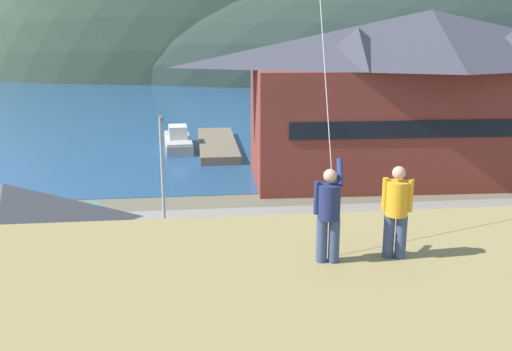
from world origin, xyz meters
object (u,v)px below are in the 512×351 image
object	(u,v)px
storage_shed_near_lot	(10,240)
parked_car_back_row_left	(259,326)
parking_light_pole	(162,169)
person_companion	(397,209)
person_kite_flyer	(329,212)
harbor_lodge	(426,92)
moored_boat_wharfside	(178,141)
parked_car_back_row_right	(386,233)
parked_car_mid_row_far	(502,286)
wharf_dock	(217,145)

from	to	relation	value
storage_shed_near_lot	parked_car_back_row_left	distance (m)	10.88
parking_light_pole	person_companion	xyz separation A→B (m)	(5.19, -18.91, 3.88)
parking_light_pole	person_kite_flyer	size ratio (longest dim) A/B	3.37
harbor_lodge	moored_boat_wharfside	size ratio (longest dim) A/B	3.63
moored_boat_wharfside	parked_car_back_row_right	bearing A→B (deg)	-67.56
parked_car_back_row_left	parked_car_mid_row_far	bearing A→B (deg)	11.29
moored_boat_wharfside	parked_car_back_row_left	size ratio (longest dim) A/B	1.63
person_kite_flyer	parked_car_back_row_left	bearing A→B (deg)	92.45
parked_car_mid_row_far	harbor_lodge	bearing A→B (deg)	77.07
parked_car_back_row_right	person_companion	xyz separation A→B (m)	(-5.46, -15.72, 6.57)
harbor_lodge	moored_boat_wharfside	world-z (taller)	harbor_lodge
harbor_lodge	person_kite_flyer	size ratio (longest dim) A/B	13.67
parked_car_mid_row_far	parking_light_pole	distance (m)	16.39
wharf_dock	moored_boat_wharfside	xyz separation A→B (m)	(-3.43, 0.18, 0.37)
parked_car_back_row_right	person_kite_flyer	size ratio (longest dim) A/B	2.30
moored_boat_wharfside	person_companion	size ratio (longest dim) A/B	4.02
moored_boat_wharfside	parked_car_mid_row_far	bearing A→B (deg)	-67.46
harbor_lodge	parked_car_back_row_right	xyz separation A→B (m)	(-7.02, -13.27, -5.09)
parked_car_back_row_right	storage_shed_near_lot	bearing A→B (deg)	-170.50
wharf_dock	parking_light_pole	size ratio (longest dim) A/B	2.05
parked_car_back_row_right	parked_car_mid_row_far	xyz separation A→B (m)	(2.58, -6.10, 0.00)
wharf_dock	parked_car_back_row_left	bearing A→B (deg)	-90.23
harbor_lodge	parked_car_mid_row_far	bearing A→B (deg)	-102.93
storage_shed_near_lot	parked_car_back_row_right	distance (m)	16.75
wharf_dock	parked_car_back_row_left	xyz separation A→B (m)	(-0.13, -32.92, 0.71)
parked_car_mid_row_far	person_companion	bearing A→B (deg)	-129.87
parked_car_back_row_right	person_kite_flyer	world-z (taller)	person_kite_flyer
harbor_lodge	storage_shed_near_lot	xyz separation A→B (m)	(-23.48, -16.02, -3.64)
moored_boat_wharfside	parked_car_back_row_right	xyz separation A→B (m)	(10.36, -25.07, 0.34)
wharf_dock	parked_car_back_row_right	bearing A→B (deg)	-74.45
parking_light_pole	person_companion	size ratio (longest dim) A/B	3.59
person_kite_flyer	harbor_lodge	bearing A→B (deg)	64.67
moored_boat_wharfside	storage_shed_near_lot	bearing A→B (deg)	-102.38
wharf_dock	moored_boat_wharfside	world-z (taller)	moored_boat_wharfside
wharf_dock	parked_car_mid_row_far	world-z (taller)	parked_car_mid_row_far
storage_shed_near_lot	moored_boat_wharfside	xyz separation A→B (m)	(6.11, 27.82, -1.79)
harbor_lodge	person_companion	distance (m)	31.59
parking_light_pole	person_kite_flyer	world-z (taller)	person_kite_flyer
storage_shed_near_lot	parked_car_mid_row_far	xyz separation A→B (m)	(19.04, -3.35, -1.45)
parked_car_back_row_left	person_kite_flyer	size ratio (longest dim) A/B	2.31
storage_shed_near_lot	moored_boat_wharfside	distance (m)	28.54
person_kite_flyer	storage_shed_near_lot	bearing A→B (deg)	126.77
storage_shed_near_lot	parking_light_pole	bearing A→B (deg)	45.64
moored_boat_wharfside	parked_car_mid_row_far	xyz separation A→B (m)	(12.93, -31.17, 0.34)
wharf_dock	person_companion	xyz separation A→B (m)	(1.47, -40.62, 7.29)
parked_car_back_row_right	person_kite_flyer	xyz separation A→B (m)	(-6.73, -15.78, 6.59)
person_companion	parked_car_back_row_right	bearing A→B (deg)	70.86
parked_car_mid_row_far	person_kite_flyer	bearing A→B (deg)	-133.88
moored_boat_wharfside	person_kite_flyer	size ratio (longest dim) A/B	3.77
parked_car_back_row_right	parked_car_mid_row_far	size ratio (longest dim) A/B	1.00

